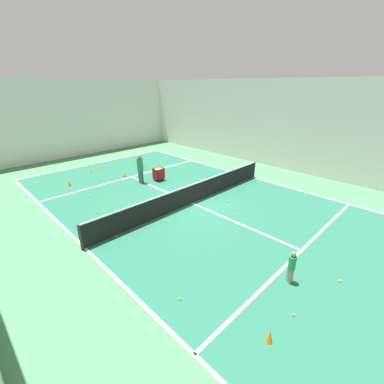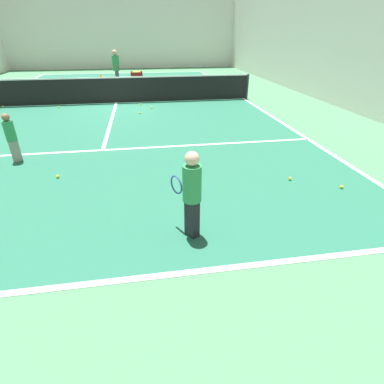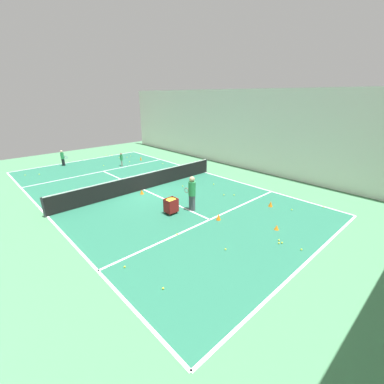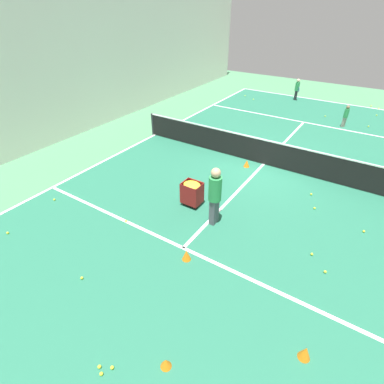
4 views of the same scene
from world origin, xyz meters
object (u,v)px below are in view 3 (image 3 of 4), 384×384
(coach_at_net, at_px, (192,191))
(player_near_baseline, at_px, (62,157))
(child_midcourt, at_px, (121,159))
(training_cone_1, at_px, (142,192))
(ball_cart, at_px, (171,203))
(tennis_net, at_px, (143,182))
(training_cone_0, at_px, (271,204))

(coach_at_net, bearing_deg, player_near_baseline, 7.21)
(child_midcourt, distance_m, training_cone_1, 7.13)
(ball_cart, bearing_deg, player_near_baseline, -86.78)
(tennis_net, height_order, player_near_baseline, player_near_baseline)
(training_cone_1, bearing_deg, child_midcourt, -109.42)
(tennis_net, xyz_separation_m, training_cone_1, (0.50, 0.57, -0.40))
(player_near_baseline, height_order, ball_cart, player_near_baseline)
(coach_at_net, bearing_deg, training_cone_1, 9.43)
(player_near_baseline, relative_size, training_cone_0, 4.21)
(player_near_baseline, height_order, coach_at_net, coach_at_net)
(tennis_net, height_order, child_midcourt, child_midcourt)
(training_cone_0, distance_m, training_cone_1, 7.48)
(coach_at_net, height_order, ball_cart, coach_at_net)
(player_near_baseline, height_order, training_cone_0, player_near_baseline)
(coach_at_net, bearing_deg, child_midcourt, -9.57)
(coach_at_net, distance_m, ball_cart, 1.22)
(coach_at_net, relative_size, ball_cart, 2.24)
(ball_cart, distance_m, training_cone_1, 3.38)
(coach_at_net, height_order, training_cone_0, coach_at_net)
(ball_cart, relative_size, training_cone_0, 2.62)
(player_near_baseline, xyz_separation_m, child_midcourt, (-3.53, 3.47, -0.11))
(player_near_baseline, bearing_deg, training_cone_0, -9.97)
(coach_at_net, height_order, child_midcourt, coach_at_net)
(training_cone_0, bearing_deg, coach_at_net, -37.14)
(ball_cart, bearing_deg, training_cone_1, -96.96)
(tennis_net, bearing_deg, coach_at_net, 91.81)
(child_midcourt, height_order, training_cone_1, child_midcourt)
(training_cone_1, bearing_deg, player_near_baseline, -83.46)
(training_cone_1, bearing_deg, training_cone_0, 122.47)
(player_near_baseline, distance_m, ball_cart, 13.53)
(coach_at_net, xyz_separation_m, training_cone_1, (0.63, -3.75, -0.91))
(coach_at_net, xyz_separation_m, ball_cart, (1.04, -0.42, -0.48))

